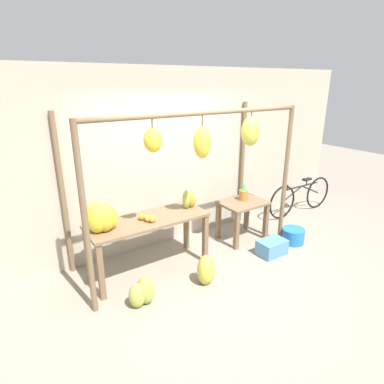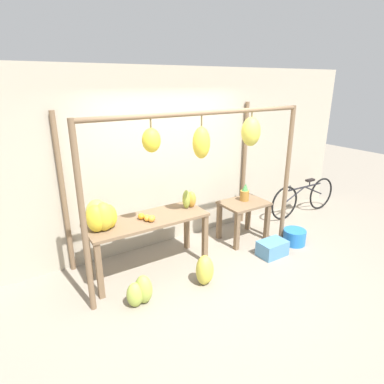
{
  "view_description": "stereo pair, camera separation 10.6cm",
  "coord_description": "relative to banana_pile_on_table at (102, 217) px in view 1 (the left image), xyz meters",
  "views": [
    {
      "loc": [
        -2.37,
        -2.88,
        2.58
      ],
      "look_at": [
        0.07,
        0.79,
        1.05
      ],
      "focal_mm": 30.0,
      "sensor_mm": 36.0,
      "label": 1
    },
    {
      "loc": [
        -2.29,
        -2.94,
        2.58
      ],
      "look_at": [
        0.07,
        0.79,
        1.05
      ],
      "focal_mm": 30.0,
      "sensor_mm": 36.0,
      "label": 2
    }
  ],
  "objects": [
    {
      "name": "blue_bucket",
      "position": [
        3.01,
        -0.57,
        -0.86
      ],
      "size": [
        0.37,
        0.37,
        0.25
      ],
      "color": "blue",
      "rests_on": "ground_plane"
    },
    {
      "name": "papaya_pile",
      "position": [
        1.32,
        0.04,
        -0.05
      ],
      "size": [
        0.27,
        0.19,
        0.28
      ],
      "color": "#93A33D",
      "rests_on": "display_table_main"
    },
    {
      "name": "ground_plane",
      "position": [
        1.28,
        -0.78,
        -0.98
      ],
      "size": [
        20.0,
        20.0,
        0.0
      ],
      "primitive_type": "plane",
      "color": "gray"
    },
    {
      "name": "parked_bicycle",
      "position": [
        4.15,
        0.21,
        -0.62
      ],
      "size": [
        1.75,
        0.08,
        0.72
      ],
      "color": "black",
      "rests_on": "ground_plane"
    },
    {
      "name": "display_table_side",
      "position": [
        2.39,
        0.03,
        -0.47
      ],
      "size": [
        0.76,
        0.57,
        0.67
      ],
      "color": "brown",
      "rests_on": "ground_plane"
    },
    {
      "name": "orange_pile",
      "position": [
        0.6,
        -0.07,
        -0.14
      ],
      "size": [
        0.18,
        0.24,
        0.09
      ],
      "color": "orange",
      "rests_on": "display_table_main"
    },
    {
      "name": "fruit_crate_white",
      "position": [
        2.42,
        -0.65,
        -0.86
      ],
      "size": [
        0.44,
        0.3,
        0.24
      ],
      "color": "#4C84B2",
      "rests_on": "ground_plane"
    },
    {
      "name": "banana_pile_ground_left",
      "position": [
        0.21,
        -0.63,
        -0.8
      ],
      "size": [
        0.37,
        0.29,
        0.38
      ],
      "color": "#9EB247",
      "rests_on": "ground_plane"
    },
    {
      "name": "shop_wall_back",
      "position": [
        1.28,
        0.7,
        0.42
      ],
      "size": [
        8.0,
        0.08,
        2.8
      ],
      "color": "#B2A893",
      "rests_on": "ground_plane"
    },
    {
      "name": "stall_awning",
      "position": [
        1.38,
        -0.21,
        0.65
      ],
      "size": [
        3.25,
        1.17,
        2.24
      ],
      "color": "brown",
      "rests_on": "ground_plane"
    },
    {
      "name": "banana_pile_on_table",
      "position": [
        0.0,
        0.0,
        0.0
      ],
      "size": [
        0.45,
        0.4,
        0.4
      ],
      "color": "yellow",
      "rests_on": "display_table_main"
    },
    {
      "name": "pineapple_cluster",
      "position": [
        2.46,
        0.09,
        -0.19
      ],
      "size": [
        0.15,
        0.15,
        0.29
      ],
      "color": "#A3702D",
      "rests_on": "display_table_side"
    },
    {
      "name": "display_table_main",
      "position": [
        0.63,
        0.01,
        -0.31
      ],
      "size": [
        1.67,
        0.61,
        0.8
      ],
      "color": "brown",
      "rests_on": "ground_plane"
    },
    {
      "name": "banana_pile_ground_right",
      "position": [
        1.1,
        -0.7,
        -0.77
      ],
      "size": [
        0.32,
        0.31,
        0.42
      ],
      "color": "gold",
      "rests_on": "ground_plane"
    }
  ]
}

